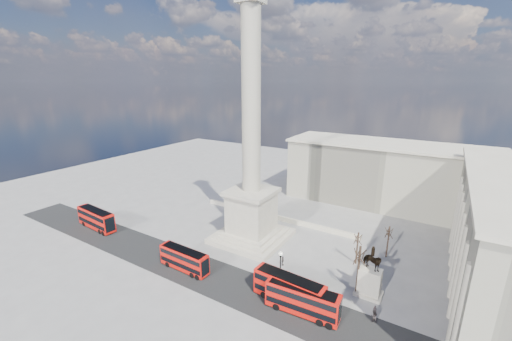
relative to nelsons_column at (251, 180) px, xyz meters
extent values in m
plane|color=gray|center=(0.00, -5.00, -12.92)|extent=(180.00, 180.00, 0.00)
cube|color=#252525|center=(5.00, -15.00, -12.91)|extent=(120.00, 9.00, 0.01)
cube|color=#BFB59F|center=(0.00, 0.00, -12.42)|extent=(14.00, 14.00, 1.00)
cube|color=#BFB59F|center=(0.00, 0.00, -11.67)|extent=(12.00, 12.00, 0.50)
cube|color=#BFB59F|center=(0.00, 0.00, -11.17)|extent=(10.00, 10.00, 0.50)
cube|color=#BFB59F|center=(0.00, 0.00, -6.92)|extent=(8.00, 8.00, 8.00)
cube|color=#BFB59F|center=(0.00, 0.00, -2.52)|extent=(9.00, 9.00, 0.80)
cylinder|color=#ADA48F|center=(0.00, 0.00, 14.88)|extent=(3.60, 3.60, 34.00)
cube|color=#BFB59F|center=(0.00, 0.00, 32.48)|extent=(4.20, 4.20, 1.20)
cube|color=beige|center=(0.00, 11.00, -12.37)|extent=(40.00, 0.60, 1.10)
cube|color=beige|center=(20.00, 35.00, -4.92)|extent=(50.00, 16.00, 16.00)
cube|color=beige|center=(20.00, 35.00, 3.38)|extent=(51.00, 17.00, 0.60)
cube|color=red|center=(-3.94, -15.86, -10.82)|extent=(9.76, 2.43, 3.58)
cube|color=black|center=(-3.94, -15.86, -11.46)|extent=(9.38, 2.48, 0.79)
cube|color=black|center=(-3.94, -15.86, -9.87)|extent=(9.38, 2.48, 0.79)
cube|color=black|center=(-3.94, -15.86, -9.00)|extent=(8.79, 2.19, 0.05)
cylinder|color=black|center=(-7.14, -15.79, -12.43)|extent=(1.02, 2.35, 0.97)
cylinder|color=black|center=(-1.22, -15.92, -12.43)|extent=(1.02, 2.35, 0.97)
cylinder|color=black|center=(-0.05, -15.95, -12.43)|extent=(1.02, 2.35, 0.97)
cube|color=red|center=(15.38, -14.16, -10.54)|extent=(11.15, 3.19, 4.06)
cube|color=black|center=(15.38, -14.16, -11.26)|extent=(10.72, 3.23, 0.90)
cube|color=black|center=(15.38, -14.16, -9.46)|extent=(10.72, 3.23, 0.90)
cube|color=black|center=(15.38, -14.16, -8.48)|extent=(10.04, 2.87, 0.06)
cylinder|color=black|center=(11.75, -13.93, -12.37)|extent=(1.26, 2.69, 1.10)
cylinder|color=black|center=(18.45, -14.36, -12.37)|extent=(1.26, 2.69, 1.10)
cylinder|color=black|center=(19.77, -14.44, -12.37)|extent=(1.26, 2.69, 1.10)
cube|color=red|center=(17.94, -15.15, -10.64)|extent=(10.67, 2.97, 3.89)
cube|color=black|center=(17.94, -15.15, -11.33)|extent=(10.26, 3.01, 0.86)
cube|color=black|center=(17.94, -15.15, -9.61)|extent=(10.26, 3.01, 0.86)
cube|color=black|center=(17.94, -15.15, -8.66)|extent=(9.61, 2.67, 0.06)
cylinder|color=black|center=(14.46, -15.34, -12.39)|extent=(1.19, 2.57, 1.06)
cylinder|color=black|center=(20.90, -14.99, -12.39)|extent=(1.19, 2.57, 1.06)
cylinder|color=black|center=(22.16, -14.92, -12.39)|extent=(1.19, 2.57, 1.06)
cube|color=red|center=(-32.12, -14.19, -10.53)|extent=(11.17, 3.21, 4.06)
cube|color=black|center=(-32.12, -14.19, -11.26)|extent=(10.74, 3.24, 0.90)
cube|color=black|center=(-32.12, -14.19, -9.46)|extent=(10.74, 3.24, 0.90)
cube|color=black|center=(-32.12, -14.19, -8.47)|extent=(10.06, 2.89, 0.06)
cylinder|color=black|center=(-35.76, -13.95, -12.37)|extent=(1.27, 2.69, 1.10)
cylinder|color=black|center=(-29.04, -14.39, -12.37)|extent=(1.27, 2.69, 1.10)
cylinder|color=black|center=(-27.72, -14.47, -12.37)|extent=(1.27, 2.69, 1.10)
cylinder|color=black|center=(13.01, -12.39, -12.65)|extent=(0.47, 0.47, 0.53)
cylinder|color=black|center=(13.01, -12.39, -9.72)|extent=(0.17, 0.17, 6.39)
cylinder|color=black|center=(13.01, -12.39, -6.63)|extent=(0.32, 0.32, 0.32)
sphere|color=silver|center=(13.01, -12.39, -6.26)|extent=(0.60, 0.60, 0.60)
cube|color=beige|center=(25.15, -6.03, -12.66)|extent=(4.05, 3.04, 0.51)
cube|color=beige|center=(25.15, -6.03, -10.69)|extent=(3.24, 2.23, 4.46)
imported|color=black|center=(25.15, -6.03, -7.09)|extent=(3.55, 2.49, 2.74)
cylinder|color=black|center=(25.15, -6.03, -5.42)|extent=(0.51, 0.51, 1.22)
sphere|color=black|center=(25.15, -6.03, -4.67)|extent=(0.36, 0.36, 0.36)
cylinder|color=#332319|center=(23.46, -6.83, -8.76)|extent=(0.33, 0.33, 8.32)
cylinder|color=#332319|center=(21.25, 1.73, -9.80)|extent=(0.29, 0.29, 6.24)
cylinder|color=#332319|center=(25.56, 6.94, -9.75)|extent=(0.27, 0.27, 6.34)
imported|color=#2A2424|center=(26.90, -10.16, -12.14)|extent=(0.59, 0.40, 1.56)
imported|color=#2A2424|center=(27.05, -11.50, -11.99)|extent=(1.03, 0.88, 1.85)
imported|color=#2A2424|center=(10.13, -5.68, -12.02)|extent=(0.70, 1.13, 1.79)
camera|label=1|loc=(31.84, -50.52, 19.04)|focal=22.00mm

